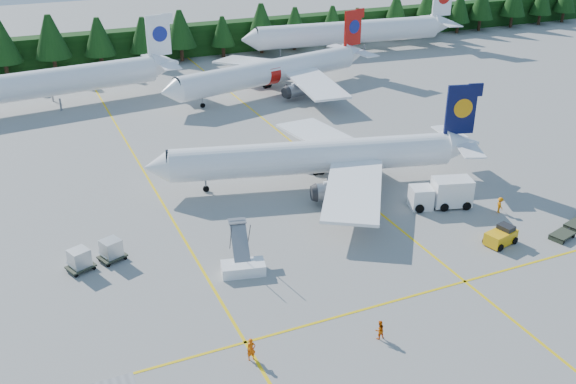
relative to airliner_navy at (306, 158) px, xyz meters
name	(u,v)px	position (x,y,z in m)	size (l,w,h in m)	color
ground	(368,262)	(-2.01, -17.33, -3.23)	(320.00, 320.00, 0.00)	#969691
taxi_stripe_a	(161,200)	(-16.01, 2.67, -3.22)	(0.25, 120.00, 0.01)	yellow
taxi_stripe_b	(327,170)	(3.99, 2.67, -3.22)	(0.25, 120.00, 0.01)	yellow
taxi_stripe_cross	(405,298)	(-2.01, -23.33, -3.22)	(80.00, 0.25, 0.01)	yellow
treeline_hedge	(154,43)	(-2.01, 64.67, -0.23)	(220.00, 4.00, 6.00)	black
airliner_navy	(306,158)	(0.00, 0.00, 0.00)	(36.26, 29.46, 10.74)	white
airliner_red	(266,73)	(9.06, 34.29, 0.18)	(38.39, 31.22, 11.34)	white
airliner_far_left	(31,85)	(-25.92, 41.05, 0.58)	(41.68, 8.74, 12.14)	white
airliner_far_right	(343,32)	(33.69, 54.11, 0.87)	(44.96, 8.36, 13.08)	white
airstairs	(243,264)	(-12.81, -14.13, -2.49)	(4.11, 5.58, 3.40)	white
service_truck	(441,193)	(10.54, -10.65, -1.71)	(6.75, 4.02, 3.07)	white
baggage_tug	(501,236)	(11.12, -19.44, -2.42)	(3.38, 2.31, 1.65)	#F5AF0D
uld_pair	(96,254)	(-24.35, -7.93, -2.06)	(5.57, 3.04, 1.73)	#323829
crew_a	(251,350)	(-16.27, -25.28, -2.34)	(0.65, 0.43, 1.78)	#E95104
crew_b	(379,330)	(-6.71, -26.91, -2.45)	(0.75, 0.59, 1.55)	#DF5404
crew_c	(500,205)	(15.32, -14.32, -2.38)	(0.70, 0.48, 1.70)	orange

